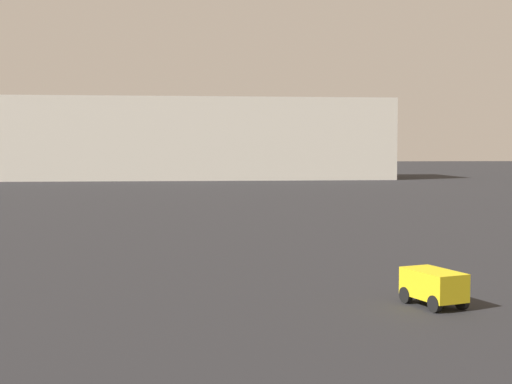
# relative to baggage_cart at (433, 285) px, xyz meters

# --- Properties ---
(baggage_cart) EXTENTS (2.01, 2.68, 1.30)m
(baggage_cart) POSITION_rel_baggage_cart_xyz_m (0.00, 0.00, 0.00)
(baggage_cart) COLOR gold
(baggage_cart) RESTS_ON ground_plane
(terminal_building) EXTENTS (92.11, 20.08, 14.76)m
(terminal_building) POSITION_rel_baggage_cart_xyz_m (-16.64, 111.66, 6.62)
(terminal_building) COLOR beige
(terminal_building) RESTS_ON ground_plane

